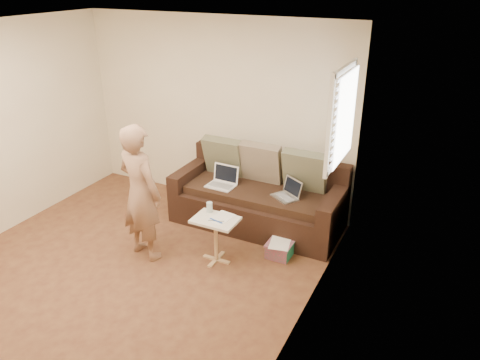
{
  "coord_description": "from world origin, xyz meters",
  "views": [
    {
      "loc": [
        3.05,
        -3.17,
        3.1
      ],
      "look_at": [
        0.8,
        1.4,
        0.78
      ],
      "focal_mm": 34.55,
      "sensor_mm": 36.0,
      "label": 1
    }
  ],
  "objects_px": {
    "sofa": "(258,195)",
    "drinking_glass": "(210,207)",
    "side_table": "(216,240)",
    "person": "(140,193)",
    "laptop_silver": "(284,198)",
    "striped_box": "(280,249)",
    "laptop_white": "(221,187)"
  },
  "relations": [
    {
      "from": "side_table",
      "to": "striped_box",
      "type": "relative_size",
      "value": 1.87
    },
    {
      "from": "laptop_silver",
      "to": "side_table",
      "type": "height_order",
      "value": "laptop_silver"
    },
    {
      "from": "laptop_white",
      "to": "side_table",
      "type": "height_order",
      "value": "laptop_white"
    },
    {
      "from": "person",
      "to": "striped_box",
      "type": "height_order",
      "value": "person"
    },
    {
      "from": "drinking_glass",
      "to": "striped_box",
      "type": "height_order",
      "value": "drinking_glass"
    },
    {
      "from": "person",
      "to": "drinking_glass",
      "type": "relative_size",
      "value": 13.57
    },
    {
      "from": "sofa",
      "to": "drinking_glass",
      "type": "distance_m",
      "value": 0.93
    },
    {
      "from": "striped_box",
      "to": "laptop_white",
      "type": "bearing_deg",
      "value": 157.22
    },
    {
      "from": "laptop_white",
      "to": "striped_box",
      "type": "height_order",
      "value": "laptop_white"
    },
    {
      "from": "laptop_silver",
      "to": "person",
      "type": "bearing_deg",
      "value": -106.77
    },
    {
      "from": "laptop_silver",
      "to": "sofa",
      "type": "bearing_deg",
      "value": -161.97
    },
    {
      "from": "laptop_silver",
      "to": "laptop_white",
      "type": "bearing_deg",
      "value": -144.19
    },
    {
      "from": "drinking_glass",
      "to": "person",
      "type": "bearing_deg",
      "value": -151.98
    },
    {
      "from": "laptop_white",
      "to": "laptop_silver",
      "type": "bearing_deg",
      "value": 6.07
    },
    {
      "from": "sofa",
      "to": "laptop_white",
      "type": "relative_size",
      "value": 6.07
    },
    {
      "from": "laptop_silver",
      "to": "side_table",
      "type": "xyz_separation_m",
      "value": [
        -0.49,
        -0.9,
        -0.24
      ]
    },
    {
      "from": "sofa",
      "to": "striped_box",
      "type": "height_order",
      "value": "sofa"
    },
    {
      "from": "side_table",
      "to": "drinking_glass",
      "type": "height_order",
      "value": "drinking_glass"
    },
    {
      "from": "sofa",
      "to": "laptop_white",
      "type": "bearing_deg",
      "value": -160.86
    },
    {
      "from": "person",
      "to": "side_table",
      "type": "height_order",
      "value": "person"
    },
    {
      "from": "side_table",
      "to": "sofa",
      "type": "bearing_deg",
      "value": 85.7
    },
    {
      "from": "side_table",
      "to": "striped_box",
      "type": "xyz_separation_m",
      "value": [
        0.63,
        0.41,
        -0.18
      ]
    },
    {
      "from": "sofa",
      "to": "drinking_glass",
      "type": "xyz_separation_m",
      "value": [
        -0.21,
        -0.88,
        0.19
      ]
    },
    {
      "from": "side_table",
      "to": "drinking_glass",
      "type": "relative_size",
      "value": 4.62
    },
    {
      "from": "side_table",
      "to": "striped_box",
      "type": "height_order",
      "value": "side_table"
    },
    {
      "from": "side_table",
      "to": "person",
      "type": "bearing_deg",
      "value": -163.12
    },
    {
      "from": "laptop_white",
      "to": "striped_box",
      "type": "bearing_deg",
      "value": -20.5
    },
    {
      "from": "sofa",
      "to": "drinking_glass",
      "type": "bearing_deg",
      "value": -103.61
    },
    {
      "from": "sofa",
      "to": "drinking_glass",
      "type": "relative_size",
      "value": 18.33
    },
    {
      "from": "laptop_silver",
      "to": "side_table",
      "type": "distance_m",
      "value": 1.05
    },
    {
      "from": "laptop_silver",
      "to": "drinking_glass",
      "type": "xyz_separation_m",
      "value": [
        -0.62,
        -0.78,
        0.09
      ]
    },
    {
      "from": "laptop_white",
      "to": "person",
      "type": "distance_m",
      "value": 1.21
    }
  ]
}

